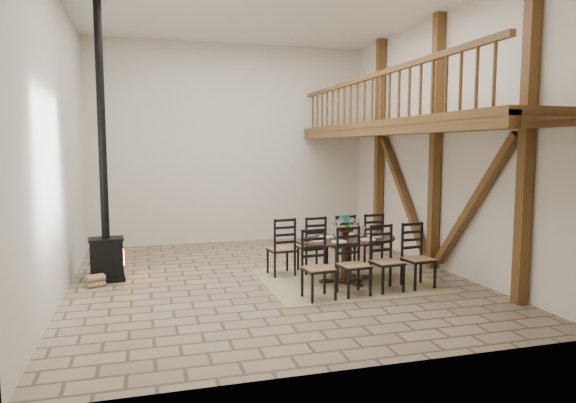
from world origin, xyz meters
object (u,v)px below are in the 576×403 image
object	(u,v)px
dining_table	(346,260)
log_stack	(96,281)
log_basket	(104,266)
wood_stove	(105,219)

from	to	relation	value
dining_table	log_stack	size ratio (longest dim) A/B	7.20
dining_table	log_basket	size ratio (longest dim) A/B	5.42
wood_stove	dining_table	bearing A→B (deg)	-21.44
wood_stove	log_stack	distance (m)	1.12
dining_table	log_stack	distance (m)	4.44
log_basket	log_stack	size ratio (longest dim) A/B	1.33
dining_table	wood_stove	size ratio (longest dim) A/B	0.51
dining_table	log_stack	xyz separation A→B (m)	(-4.35, 0.84, -0.29)
dining_table	log_stack	world-z (taller)	dining_table
log_basket	log_stack	world-z (taller)	log_basket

